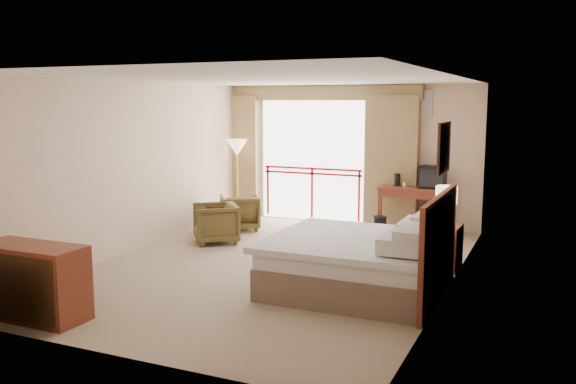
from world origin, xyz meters
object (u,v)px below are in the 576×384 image
at_px(bed, 361,261).
at_px(table_lamp, 446,196).
at_px(tv, 433,177).
at_px(dresser, 32,282).
at_px(armchair_near, 216,242).
at_px(floor_lamp, 237,151).
at_px(desk, 416,197).
at_px(side_table, 217,215).
at_px(nightstand, 444,247).
at_px(armchair_far, 240,229).
at_px(wastebasket, 379,225).

bearing_deg(bed, table_lamp, 62.74).
height_order(tv, dresser, tv).
height_order(armchair_near, floor_lamp, floor_lamp).
bearing_deg(desk, table_lamp, -70.29).
relative_size(bed, desk, 1.64).
relative_size(tv, armchair_near, 0.61).
xyz_separation_m(tv, side_table, (-3.45, -1.76, -0.65)).
xyz_separation_m(nightstand, dresser, (-3.80, -3.92, 0.10)).
distance_m(desk, floor_lamp, 3.65).
height_order(bed, nightstand, bed).
distance_m(bed, dresser, 3.89).
distance_m(armchair_near, side_table, 0.62).
bearing_deg(dresser, armchair_far, 91.68).
bearing_deg(dresser, tv, 62.35).
xyz_separation_m(table_lamp, desk, (-0.91, 2.26, -0.40)).
relative_size(side_table, dresser, 0.46).
distance_m(floor_lamp, dresser, 6.06).
height_order(table_lamp, desk, table_lamp).
height_order(tv, armchair_far, tv).
bearing_deg(armchair_far, tv, 163.71).
relative_size(armchair_far, floor_lamp, 0.44).
relative_size(armchair_near, dresser, 0.59).
distance_m(nightstand, floor_lamp, 5.03).
xyz_separation_m(side_table, floor_lamp, (-0.41, 1.53, 1.01)).
distance_m(nightstand, side_table, 4.09).
distance_m(side_table, floor_lamp, 1.88).
distance_m(armchair_far, side_table, 0.81).
height_order(tv, wastebasket, tv).
relative_size(nightstand, dresser, 0.51).
relative_size(armchair_far, armchair_near, 0.98).
relative_size(desk, dresser, 1.04).
xyz_separation_m(table_lamp, wastebasket, (-1.47, 1.84, -0.90)).
relative_size(tv, wastebasket, 1.40).
relative_size(table_lamp, dresser, 0.43).
xyz_separation_m(table_lamp, tv, (-0.61, 2.20, -0.01)).
distance_m(nightstand, armchair_near, 3.85).
bearing_deg(armchair_near, armchair_far, 149.53).
relative_size(side_table, floor_lamp, 0.35).
distance_m(bed, floor_lamp, 5.18).
height_order(nightstand, wastebasket, nightstand).
distance_m(armchair_far, floor_lamp, 1.70).
bearing_deg(floor_lamp, tv, 3.43).
relative_size(bed, nightstand, 3.35).
xyz_separation_m(wastebasket, armchair_near, (-2.36, -1.81, -0.16)).
xyz_separation_m(tv, wastebasket, (-0.86, -0.36, -0.88)).
xyz_separation_m(bed, armchair_near, (-3.05, 1.54, -0.38)).
xyz_separation_m(bed, table_lamp, (0.78, 1.52, 0.68)).
relative_size(floor_lamp, dresser, 1.31).
height_order(side_table, floor_lamp, floor_lamp).
xyz_separation_m(tv, armchair_far, (-3.37, -1.05, -1.04)).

